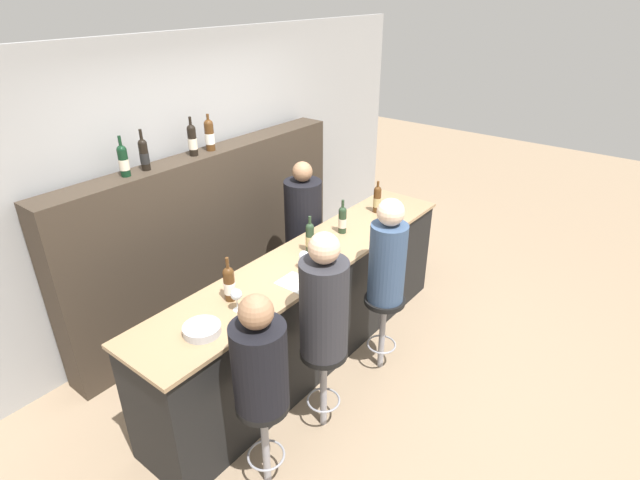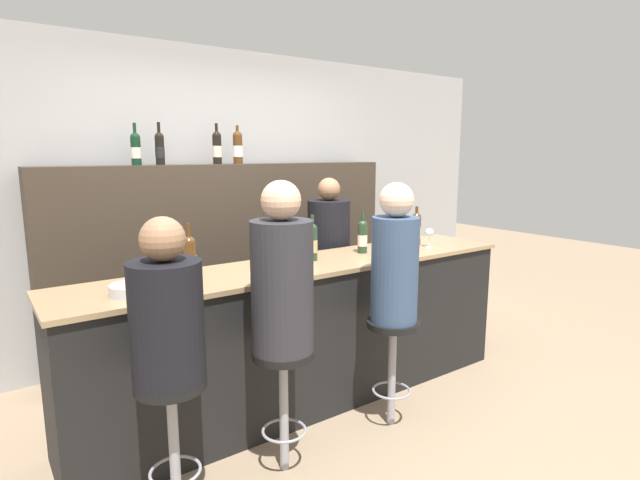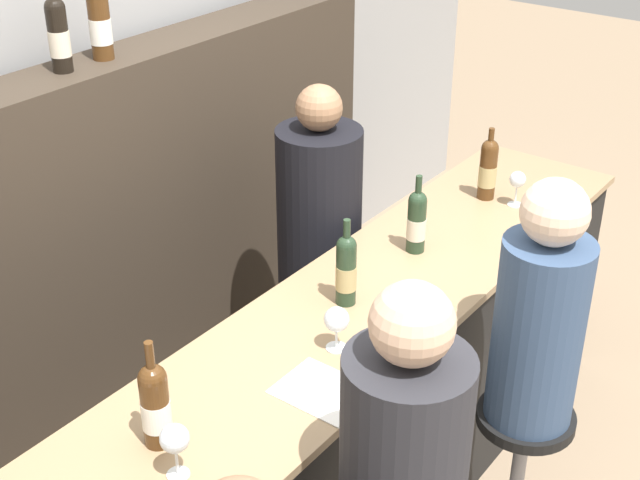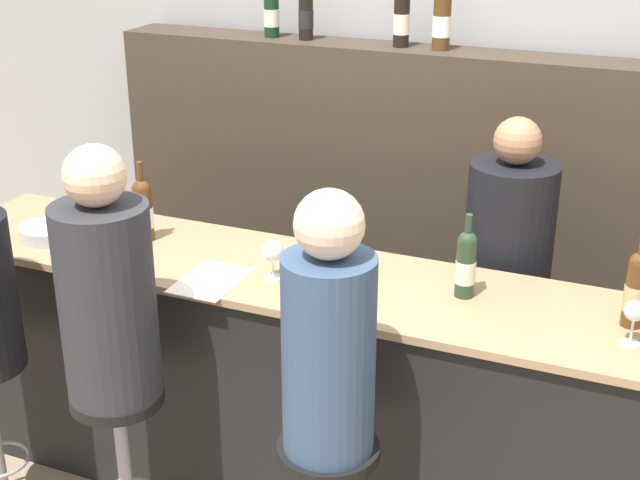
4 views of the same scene
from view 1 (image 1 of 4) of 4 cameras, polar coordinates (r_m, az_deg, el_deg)
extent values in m
plane|color=#8C755B|center=(4.41, 1.90, -14.41)|extent=(16.00, 16.00, 0.00)
cube|color=#9E9E9E|center=(4.78, -14.49, 6.38)|extent=(6.40, 0.05, 2.60)
cube|color=black|center=(4.25, -1.16, -7.98)|extent=(3.20, 0.58, 0.96)
cube|color=#997A56|center=(3.99, -1.23, -2.14)|extent=(3.24, 0.62, 0.03)
cube|color=#382D23|center=(4.81, -12.14, 0.44)|extent=(3.04, 0.28, 1.63)
cylinder|color=#4C2D14|center=(3.46, -10.30, -5.21)|extent=(0.08, 0.08, 0.21)
cylinder|color=white|center=(3.47, -10.29, -5.36)|extent=(0.08, 0.08, 0.09)
sphere|color=#4C2D14|center=(3.41, -10.45, -3.68)|extent=(0.08, 0.08, 0.08)
cylinder|color=#4C2D14|center=(3.38, -10.54, -2.74)|extent=(0.02, 0.02, 0.10)
cylinder|color=#233823|center=(4.00, -1.16, 0.04)|extent=(0.07, 0.07, 0.22)
cylinder|color=tan|center=(4.01, -1.16, -0.10)|extent=(0.07, 0.07, 0.09)
sphere|color=#233823|center=(3.96, -1.18, 1.45)|extent=(0.07, 0.07, 0.07)
cylinder|color=#233823|center=(3.93, -1.18, 2.17)|extent=(0.02, 0.02, 0.08)
cylinder|color=#233823|center=(4.33, 2.58, 2.11)|extent=(0.07, 0.07, 0.21)
cylinder|color=beige|center=(4.33, 2.58, 1.98)|extent=(0.07, 0.07, 0.08)
sphere|color=#233823|center=(4.29, 2.61, 3.36)|extent=(0.07, 0.07, 0.07)
cylinder|color=#233823|center=(4.26, 2.63, 4.06)|extent=(0.02, 0.02, 0.08)
cylinder|color=#4C2D14|center=(4.76, 6.54, 4.45)|extent=(0.07, 0.07, 0.22)
cylinder|color=tan|center=(4.76, 6.54, 4.33)|extent=(0.07, 0.07, 0.09)
sphere|color=#4C2D14|center=(4.72, 6.61, 5.70)|extent=(0.07, 0.07, 0.07)
cylinder|color=#4C2D14|center=(4.70, 6.65, 6.27)|extent=(0.02, 0.02, 0.07)
cylinder|color=black|center=(4.07, -21.50, 8.17)|extent=(0.07, 0.07, 0.20)
cylinder|color=beige|center=(4.07, -21.48, 8.04)|extent=(0.08, 0.08, 0.08)
sphere|color=black|center=(4.04, -21.75, 9.54)|extent=(0.07, 0.07, 0.07)
cylinder|color=black|center=(4.03, -21.90, 10.36)|extent=(0.02, 0.02, 0.09)
cylinder|color=black|center=(4.16, -19.43, 8.95)|extent=(0.07, 0.07, 0.21)
cylinder|color=black|center=(4.16, -19.40, 8.81)|extent=(0.07, 0.07, 0.08)
sphere|color=black|center=(4.13, -19.65, 10.34)|extent=(0.07, 0.07, 0.07)
cylinder|color=black|center=(4.11, -19.79, 11.17)|extent=(0.02, 0.02, 0.10)
cylinder|color=black|center=(4.41, -14.36, 10.77)|extent=(0.07, 0.07, 0.23)
cylinder|color=beige|center=(4.42, -14.34, 10.63)|extent=(0.08, 0.08, 0.09)
sphere|color=black|center=(4.38, -14.53, 12.20)|extent=(0.07, 0.07, 0.07)
cylinder|color=black|center=(4.37, -14.62, 12.93)|extent=(0.02, 0.02, 0.09)
cylinder|color=#4C2D14|center=(4.53, -12.49, 11.40)|extent=(0.08, 0.08, 0.23)
cylinder|color=white|center=(4.53, -12.48, 11.26)|extent=(0.08, 0.08, 0.09)
sphere|color=#4C2D14|center=(4.50, -12.65, 12.82)|extent=(0.08, 0.08, 0.08)
cylinder|color=#4C2D14|center=(4.49, -12.71, 13.45)|extent=(0.02, 0.02, 0.07)
cylinder|color=silver|center=(3.41, -9.39, -7.87)|extent=(0.06, 0.06, 0.00)
cylinder|color=silver|center=(3.38, -9.45, -7.26)|extent=(0.01, 0.01, 0.08)
sphere|color=silver|center=(3.34, -9.55, -6.17)|extent=(0.08, 0.08, 0.08)
cylinder|color=silver|center=(3.83, -1.83, -3.22)|extent=(0.07, 0.07, 0.00)
cylinder|color=silver|center=(3.81, -1.84, -2.75)|extent=(0.01, 0.01, 0.07)
sphere|color=silver|center=(3.77, -1.86, -1.82)|extent=(0.08, 0.08, 0.08)
cylinder|color=silver|center=(4.75, 7.87, 2.88)|extent=(0.06, 0.06, 0.00)
cylinder|color=silver|center=(4.73, 7.90, 3.35)|extent=(0.01, 0.01, 0.08)
sphere|color=silver|center=(4.70, 7.95, 4.15)|extent=(0.07, 0.07, 0.07)
cylinder|color=#B7B7BC|center=(3.23, -13.34, -9.91)|extent=(0.24, 0.24, 0.05)
cube|color=white|center=(3.63, -2.45, -5.02)|extent=(0.21, 0.30, 0.00)
cylinder|color=gray|center=(3.44, -6.26, -22.21)|extent=(0.05, 0.05, 0.65)
torus|color=gray|center=(3.52, -6.17, -23.25)|extent=(0.25, 0.25, 0.02)
cylinder|color=black|center=(3.19, -6.58, -18.14)|extent=(0.33, 0.33, 0.04)
cylinder|color=black|center=(2.98, -6.89, -14.10)|extent=(0.33, 0.33, 0.56)
sphere|color=#936B4C|center=(2.75, -7.33, -8.14)|extent=(0.20, 0.20, 0.20)
cylinder|color=gray|center=(3.75, 0.41, -16.76)|extent=(0.05, 0.05, 0.65)
torus|color=gray|center=(3.82, 0.40, -17.81)|extent=(0.25, 0.25, 0.02)
cylinder|color=black|center=(3.52, 0.43, -12.69)|extent=(0.33, 0.33, 0.04)
cylinder|color=#28282D|center=(3.30, 0.45, -7.81)|extent=(0.33, 0.33, 0.69)
sphere|color=#D8AD8C|center=(3.06, 0.48, -0.92)|extent=(0.20, 0.20, 0.20)
cylinder|color=gray|center=(4.26, 7.11, -10.72)|extent=(0.05, 0.05, 0.65)
torus|color=gray|center=(4.32, 7.03, -11.74)|extent=(0.25, 0.25, 0.02)
cylinder|color=black|center=(4.06, 7.39, -6.85)|extent=(0.33, 0.33, 0.04)
cylinder|color=#334766|center=(3.88, 7.69, -2.63)|extent=(0.29, 0.29, 0.65)
sphere|color=beige|center=(3.68, 8.10, 3.17)|extent=(0.21, 0.21, 0.21)
cylinder|color=black|center=(4.83, -1.88, -0.74)|extent=(0.35, 0.35, 1.34)
sphere|color=#936B4C|center=(4.52, -2.03, 7.82)|extent=(0.18, 0.18, 0.18)
camera|label=2|loc=(1.56, 46.74, -35.53)|focal=28.00mm
camera|label=3|loc=(1.08, -11.77, 10.60)|focal=50.00mm
camera|label=4|loc=(3.92, 46.43, 10.97)|focal=50.00mm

